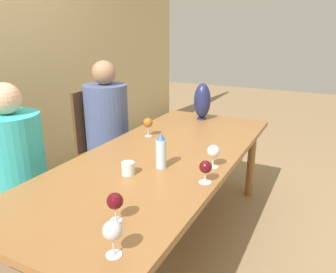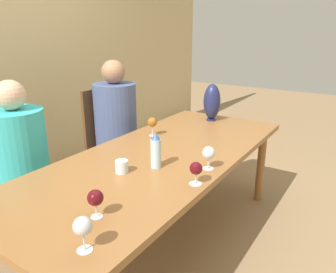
{
  "view_description": "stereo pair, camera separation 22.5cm",
  "coord_description": "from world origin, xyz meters",
  "px_view_note": "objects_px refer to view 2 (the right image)",
  "views": [
    {
      "loc": [
        -1.81,
        -0.97,
        1.54
      ],
      "look_at": [
        0.1,
        0.0,
        0.82
      ],
      "focal_mm": 35.0,
      "sensor_mm": 36.0,
      "label": 1
    },
    {
      "loc": [
        -1.69,
        -1.17,
        1.54
      ],
      "look_at": [
        0.1,
        0.0,
        0.82
      ],
      "focal_mm": 35.0,
      "sensor_mm": 36.0,
      "label": 2
    }
  ],
  "objects_px": {
    "water_bottle": "(156,151)",
    "chair_near": "(16,179)",
    "wine_glass_4": "(83,227)",
    "person_far": "(117,128)",
    "water_tumbler": "(122,166)",
    "vase": "(212,102)",
    "wine_glass_2": "(95,198)",
    "wine_glass_1": "(209,153)",
    "person_near": "(22,166)",
    "chair_far": "(111,141)",
    "wine_glass_0": "(196,169)",
    "wine_glass_3": "(152,122)"
  },
  "relations": [
    {
      "from": "water_bottle",
      "to": "chair_near",
      "type": "bearing_deg",
      "value": 109.83
    },
    {
      "from": "wine_glass_4",
      "to": "person_far",
      "type": "xyz_separation_m",
      "value": [
        1.42,
        1.08,
        -0.15
      ]
    },
    {
      "from": "chair_near",
      "to": "wine_glass_4",
      "type": "bearing_deg",
      "value": -111.03
    },
    {
      "from": "water_tumbler",
      "to": "vase",
      "type": "xyz_separation_m",
      "value": [
        1.33,
        0.06,
        0.14
      ]
    },
    {
      "from": "wine_glass_2",
      "to": "chair_near",
      "type": "distance_m",
      "value": 1.12
    },
    {
      "from": "wine_glass_1",
      "to": "person_far",
      "type": "bearing_deg",
      "value": 67.72
    },
    {
      "from": "water_tumbler",
      "to": "person_near",
      "type": "relative_size",
      "value": 0.06
    },
    {
      "from": "chair_far",
      "to": "wine_glass_1",
      "type": "bearing_deg",
      "value": -110.73
    },
    {
      "from": "wine_glass_2",
      "to": "person_near",
      "type": "xyz_separation_m",
      "value": [
        0.26,
        0.95,
        -0.16
      ]
    },
    {
      "from": "person_far",
      "to": "water_tumbler",
      "type": "bearing_deg",
      "value": -137.12
    },
    {
      "from": "wine_glass_1",
      "to": "water_tumbler",
      "type": "bearing_deg",
      "value": 128.77
    },
    {
      "from": "wine_glass_0",
      "to": "wine_glass_3",
      "type": "bearing_deg",
      "value": 50.85
    },
    {
      "from": "wine_glass_3",
      "to": "chair_near",
      "type": "relative_size",
      "value": 0.15
    },
    {
      "from": "vase",
      "to": "person_far",
      "type": "distance_m",
      "value": 0.89
    },
    {
      "from": "water_bottle",
      "to": "water_tumbler",
      "type": "distance_m",
      "value": 0.22
    },
    {
      "from": "wine_glass_1",
      "to": "person_far",
      "type": "relative_size",
      "value": 0.11
    },
    {
      "from": "chair_near",
      "to": "person_far",
      "type": "height_order",
      "value": "person_far"
    },
    {
      "from": "vase",
      "to": "wine_glass_0",
      "type": "bearing_deg",
      "value": -157.86
    },
    {
      "from": "wine_glass_1",
      "to": "wine_glass_4",
      "type": "xyz_separation_m",
      "value": [
        -0.95,
        0.05,
        0.0
      ]
    },
    {
      "from": "wine_glass_2",
      "to": "chair_far",
      "type": "bearing_deg",
      "value": 40.62
    },
    {
      "from": "wine_glass_3",
      "to": "person_far",
      "type": "height_order",
      "value": "person_far"
    },
    {
      "from": "vase",
      "to": "wine_glass_2",
      "type": "distance_m",
      "value": 1.78
    },
    {
      "from": "chair_near",
      "to": "person_near",
      "type": "bearing_deg",
      "value": -90.0
    },
    {
      "from": "water_tumbler",
      "to": "chair_far",
      "type": "xyz_separation_m",
      "value": [
        0.79,
        0.83,
        -0.23
      ]
    },
    {
      "from": "person_far",
      "to": "wine_glass_2",
      "type": "bearing_deg",
      "value": -142.01
    },
    {
      "from": "wine_glass_0",
      "to": "wine_glass_1",
      "type": "bearing_deg",
      "value": 8.62
    },
    {
      "from": "water_tumbler",
      "to": "wine_glass_3",
      "type": "distance_m",
      "value": 0.72
    },
    {
      "from": "water_tumbler",
      "to": "person_far",
      "type": "relative_size",
      "value": 0.06
    },
    {
      "from": "water_tumbler",
      "to": "wine_glass_2",
      "type": "relative_size",
      "value": 0.57
    },
    {
      "from": "wine_glass_4",
      "to": "person_near",
      "type": "height_order",
      "value": "person_near"
    },
    {
      "from": "wine_glass_4",
      "to": "chair_near",
      "type": "relative_size",
      "value": 0.14
    },
    {
      "from": "wine_glass_0",
      "to": "wine_glass_2",
      "type": "distance_m",
      "value": 0.58
    },
    {
      "from": "vase",
      "to": "wine_glass_2",
      "type": "height_order",
      "value": "vase"
    },
    {
      "from": "wine_glass_2",
      "to": "wine_glass_3",
      "type": "bearing_deg",
      "value": 23.37
    },
    {
      "from": "water_tumbler",
      "to": "person_far",
      "type": "xyz_separation_m",
      "value": [
        0.79,
        0.73,
        -0.08
      ]
    },
    {
      "from": "wine_glass_1",
      "to": "chair_near",
      "type": "bearing_deg",
      "value": 111.97
    },
    {
      "from": "wine_glass_0",
      "to": "person_near",
      "type": "xyz_separation_m",
      "value": [
        -0.28,
        1.17,
        -0.16
      ]
    },
    {
      "from": "water_bottle",
      "to": "chair_far",
      "type": "bearing_deg",
      "value": 57.0
    },
    {
      "from": "water_tumbler",
      "to": "wine_glass_4",
      "type": "height_order",
      "value": "wine_glass_4"
    },
    {
      "from": "vase",
      "to": "wine_glass_4",
      "type": "distance_m",
      "value": 2.0
    },
    {
      "from": "wine_glass_2",
      "to": "person_far",
      "type": "relative_size",
      "value": 0.11
    },
    {
      "from": "wine_glass_4",
      "to": "person_near",
      "type": "bearing_deg",
      "value": 67.31
    },
    {
      "from": "vase",
      "to": "chair_far",
      "type": "height_order",
      "value": "vase"
    },
    {
      "from": "wine_glass_1",
      "to": "person_far",
      "type": "distance_m",
      "value": 1.24
    },
    {
      "from": "water_bottle",
      "to": "wine_glass_4",
      "type": "xyz_separation_m",
      "value": [
        -0.8,
        -0.22,
        -0.0
      ]
    },
    {
      "from": "wine_glass_2",
      "to": "person_far",
      "type": "xyz_separation_m",
      "value": [
        1.22,
        0.95,
        -0.14
      ]
    },
    {
      "from": "chair_near",
      "to": "person_near",
      "type": "xyz_separation_m",
      "value": [
        0.0,
        -0.09,
        0.12
      ]
    },
    {
      "from": "wine_glass_2",
      "to": "chair_near",
      "type": "xyz_separation_m",
      "value": [
        0.26,
        1.05,
        -0.28
      ]
    },
    {
      "from": "wine_glass_3",
      "to": "wine_glass_4",
      "type": "xyz_separation_m",
      "value": [
        -1.29,
        -0.6,
        -0.0
      ]
    },
    {
      "from": "wine_glass_2",
      "to": "chair_near",
      "type": "relative_size",
      "value": 0.13
    }
  ]
}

